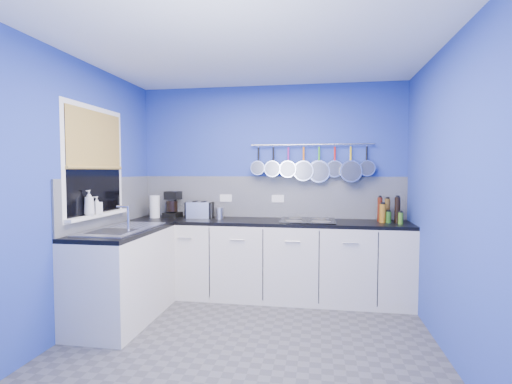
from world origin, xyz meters
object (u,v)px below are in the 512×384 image
(soap_bottle_a, at_px, (89,203))
(paper_towel, at_px, (155,207))
(soap_bottle_b, at_px, (97,205))
(toaster, at_px, (200,210))
(coffee_maker, at_px, (173,204))
(hob, at_px, (308,220))
(canister, at_px, (220,213))

(soap_bottle_a, relative_size, paper_towel, 0.89)
(soap_bottle_b, height_order, toaster, soap_bottle_b)
(soap_bottle_a, xyz_separation_m, coffee_maker, (0.35, 1.18, -0.11))
(coffee_maker, bearing_deg, soap_bottle_b, -102.33)
(coffee_maker, xyz_separation_m, hob, (1.65, -0.09, -0.15))
(paper_towel, distance_m, coffee_maker, 0.21)
(soap_bottle_b, bearing_deg, toaster, 56.14)
(canister, bearing_deg, coffee_maker, 173.29)
(toaster, xyz_separation_m, canister, (0.26, -0.06, -0.03))
(coffee_maker, relative_size, toaster, 1.06)
(soap_bottle_a, distance_m, canister, 1.48)
(paper_towel, height_order, toaster, paper_towel)
(coffee_maker, bearing_deg, paper_towel, -148.38)
(soap_bottle_b, distance_m, toaster, 1.26)
(soap_bottle_b, height_order, canister, soap_bottle_b)
(soap_bottle_a, height_order, soap_bottle_b, soap_bottle_a)
(toaster, distance_m, canister, 0.27)
(soap_bottle_a, height_order, coffee_maker, soap_bottle_a)
(soap_bottle_b, xyz_separation_m, hob, (2.00, 0.96, -0.23))
(soap_bottle_b, bearing_deg, hob, 25.76)
(soap_bottle_b, height_order, hob, soap_bottle_b)
(canister, distance_m, hob, 1.04)
(canister, bearing_deg, toaster, 167.29)
(toaster, xyz_separation_m, hob, (1.30, -0.08, -0.09))
(toaster, bearing_deg, paper_towel, 178.43)
(paper_towel, bearing_deg, coffee_maker, 25.51)
(coffee_maker, xyz_separation_m, canister, (0.61, -0.07, -0.09))
(hob, bearing_deg, paper_towel, -179.95)
(paper_towel, bearing_deg, hob, 0.05)
(soap_bottle_a, bearing_deg, soap_bottle_b, 90.00)
(soap_bottle_b, bearing_deg, coffee_maker, 71.56)
(coffee_maker, distance_m, hob, 1.66)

